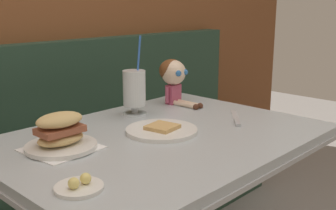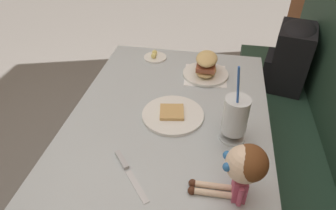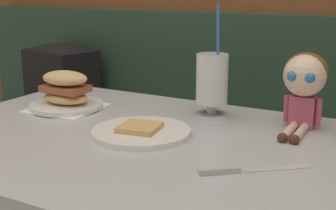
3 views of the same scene
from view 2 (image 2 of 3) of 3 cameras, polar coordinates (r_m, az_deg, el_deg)
name	(u,v)px [view 2 (image 2 of 3)]	position (r m, az deg, el deg)	size (l,w,h in m)	color
ground_plane	(139,210)	(1.82, -5.62, -19.17)	(8.00, 8.00, 0.00)	gray
booth_bench	(302,196)	(1.59, 24.15, -15.58)	(2.60, 0.48, 1.00)	#233D2D
diner_table	(170,146)	(1.37, 0.36, -7.85)	(1.11, 0.81, 0.74)	#B2BCC1
toast_plate	(173,115)	(1.21, 0.91, -1.82)	(0.25, 0.25, 0.03)	white
milkshake_glass	(235,118)	(1.08, 12.65, -2.37)	(0.10, 0.10, 0.32)	silver
sandwich_plate	(206,67)	(1.46, 7.25, 7.11)	(0.22, 0.22, 0.12)	white
butter_saucer	(155,57)	(1.62, -2.50, 9.17)	(0.12, 0.12, 0.04)	white
butter_knife	(126,166)	(1.03, -8.04, -11.51)	(0.19, 0.16, 0.01)	silver
seated_doll	(244,167)	(0.88, 14.25, -11.31)	(0.11, 0.22, 0.20)	#B74C6B
backpack	(291,55)	(1.97, 22.31, 8.82)	(0.34, 0.30, 0.41)	black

